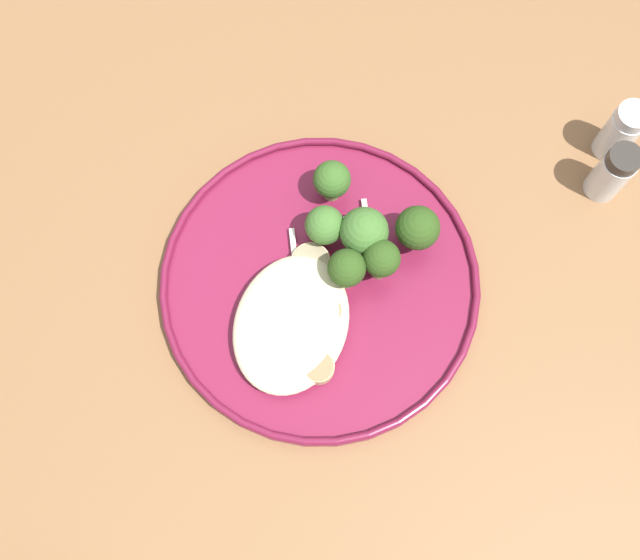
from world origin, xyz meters
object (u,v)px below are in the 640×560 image
at_px(dinner_plate, 320,284).
at_px(broccoli_floret_beside_noodles, 417,228).
at_px(seared_scallop_rear_pale, 265,345).
at_px(broccoli_floret_left_leaning, 324,226).
at_px(broccoli_floret_small_sprig, 347,269).
at_px(seared_scallop_left_edge, 311,262).
at_px(seared_scallop_half_hidden, 329,313).
at_px(broccoli_floret_front_edge, 332,180).
at_px(salt_shaker, 621,132).
at_px(pepper_shaker, 612,173).
at_px(broccoli_floret_rear_charred, 364,232).
at_px(seared_scallop_right_edge, 318,368).
at_px(seared_scallop_center_golden, 267,291).
at_px(broccoli_floret_tall_stalk, 381,260).

bearing_deg(dinner_plate, broccoli_floret_beside_noodles, 131.80).
distance_m(seared_scallop_rear_pale, broccoli_floret_left_leaning, 0.12).
distance_m(broccoli_floret_left_leaning, broccoli_floret_small_sprig, 0.05).
bearing_deg(seared_scallop_left_edge, seared_scallop_half_hidden, 34.86).
height_order(seared_scallop_rear_pale, broccoli_floret_front_edge, broccoli_floret_front_edge).
relative_size(broccoli_floret_beside_noodles, salt_shaker, 0.82).
height_order(seared_scallop_rear_pale, salt_shaker, salt_shaker).
height_order(salt_shaker, pepper_shaker, same).
distance_m(seared_scallop_half_hidden, broccoli_floret_rear_charred, 0.08).
bearing_deg(broccoli_floret_beside_noodles, broccoli_floret_front_edge, -105.74).
relative_size(seared_scallop_left_edge, broccoli_floret_rear_charred, 0.58).
distance_m(dinner_plate, broccoli_floret_front_edge, 0.09).
xyz_separation_m(broccoli_floret_small_sprig, pepper_shaker, (-0.16, 0.21, -0.01)).
xyz_separation_m(seared_scallop_right_edge, broccoli_floret_beside_noodles, (-0.14, 0.05, 0.02)).
height_order(seared_scallop_half_hidden, seared_scallop_right_edge, same).
bearing_deg(broccoli_floret_small_sprig, broccoli_floret_left_leaning, -138.98).
bearing_deg(broccoli_floret_left_leaning, broccoli_floret_rear_charred, 93.84).
xyz_separation_m(seared_scallop_left_edge, broccoli_floret_small_sprig, (0.01, 0.03, 0.03)).
bearing_deg(seared_scallop_left_edge, pepper_shaker, 123.24).
distance_m(seared_scallop_center_golden, broccoli_floret_tall_stalk, 0.11).
bearing_deg(broccoli_floret_small_sprig, dinner_plate, -68.89).
height_order(broccoli_floret_left_leaning, salt_shaker, salt_shaker).
xyz_separation_m(dinner_plate, broccoli_floret_tall_stalk, (-0.02, 0.05, 0.04)).
distance_m(seared_scallop_rear_pale, broccoli_floret_beside_noodles, 0.17).
height_order(seared_scallop_center_golden, salt_shaker, salt_shaker).
xyz_separation_m(seared_scallop_rear_pale, seared_scallop_left_edge, (-0.08, 0.02, -0.00)).
relative_size(seared_scallop_half_hidden, seared_scallop_center_golden, 0.95).
relative_size(seared_scallop_right_edge, seared_scallop_center_golden, 1.06).
distance_m(seared_scallop_left_edge, seared_scallop_center_golden, 0.05).
relative_size(seared_scallop_half_hidden, broccoli_floret_rear_charred, 0.42).
bearing_deg(pepper_shaker, salt_shaker, 180.00).
bearing_deg(broccoli_floret_tall_stalk, pepper_shaker, 129.14).
bearing_deg(broccoli_floret_rear_charred, broccoli_floret_small_sprig, -8.11).
distance_m(seared_scallop_half_hidden, broccoli_floret_small_sprig, 0.04).
bearing_deg(seared_scallop_rear_pale, broccoli_floret_left_leaning, 169.84).
relative_size(seared_scallop_half_hidden, broccoli_floret_left_leaning, 0.49).
bearing_deg(seared_scallop_center_golden, seared_scallop_rear_pale, 15.24).
relative_size(seared_scallop_rear_pale, seared_scallop_left_edge, 0.86).
xyz_separation_m(broccoli_floret_left_leaning, broccoli_floret_tall_stalk, (0.02, 0.06, 0.01)).
bearing_deg(seared_scallop_left_edge, dinner_plate, 42.58).
height_order(broccoli_floret_small_sprig, salt_shaker, same).
bearing_deg(broccoli_floret_left_leaning, broccoli_floret_front_edge, -171.98).
distance_m(dinner_plate, seared_scallop_half_hidden, 0.03).
bearing_deg(seared_scallop_half_hidden, dinner_plate, -149.68).
bearing_deg(seared_scallop_center_golden, broccoli_floret_left_leaning, 153.67).
bearing_deg(salt_shaker, dinner_plate, -46.61).
relative_size(broccoli_floret_rear_charred, salt_shaker, 0.90).
bearing_deg(seared_scallop_rear_pale, pepper_shaker, 133.30).
bearing_deg(salt_shaker, broccoli_floret_left_leaning, -53.89).
height_order(seared_scallop_left_edge, seared_scallop_center_golden, seared_scallop_center_golden).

